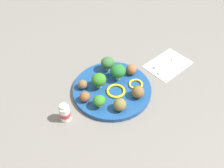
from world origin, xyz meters
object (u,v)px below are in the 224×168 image
at_px(meatball_front_right, 131,70).
at_px(pepper_ring_near_rim, 115,92).
at_px(broccoli_floret_back_left, 108,63).
at_px(broccoli_floret_back_right, 118,71).
at_px(broccoli_floret_far_rim, 99,101).
at_px(plate, 112,89).
at_px(pepper_ring_far_rim, 136,84).
at_px(meatball_back_left, 120,105).
at_px(meatball_mid_right, 85,97).
at_px(broccoli_floret_center, 99,80).
at_px(knife, 173,65).
at_px(meatball_mid_left, 83,84).
at_px(yogurt_bottle, 65,113).
at_px(napkin, 168,64).
at_px(meatball_far_rim, 138,92).
at_px(fork, 166,60).

distance_m(meatball_front_right, pepper_ring_near_rim, 0.12).
distance_m(broccoli_floret_back_left, meatball_front_right, 0.09).
xyz_separation_m(broccoli_floret_back_right, broccoli_floret_far_rim, (-0.13, -0.07, -0.01)).
height_order(plate, meatball_front_right, meatball_front_right).
bearing_deg(meatball_front_right, pepper_ring_far_rim, -113.25).
bearing_deg(pepper_ring_near_rim, meatball_back_left, -113.80).
distance_m(plate, broccoli_floret_back_left, 0.11).
bearing_deg(meatball_back_left, meatball_mid_right, 126.03).
xyz_separation_m(broccoli_floret_center, knife, (0.30, -0.07, -0.04)).
bearing_deg(meatball_mid_left, broccoli_floret_back_right, -15.60).
xyz_separation_m(plate, broccoli_floret_back_left, (0.04, 0.09, 0.04)).
distance_m(meatball_back_left, yogurt_bottle, 0.18).
relative_size(meatball_mid_right, yogurt_bottle, 0.52).
relative_size(broccoli_floret_back_left, knife, 0.39).
height_order(broccoli_floret_center, napkin, broccoli_floret_center).
relative_size(meatball_far_rim, meatball_front_right, 1.11).
bearing_deg(broccoli_floret_center, fork, -5.58).
bearing_deg(pepper_ring_far_rim, meatball_far_rim, -123.23).
distance_m(broccoli_floret_center, meatball_back_left, 0.12).
height_order(napkin, knife, knife).
distance_m(broccoli_floret_far_rim, meatball_mid_right, 0.06).
distance_m(plate, meatball_far_rim, 0.10).
height_order(broccoli_floret_center, meatball_back_left, broccoli_floret_center).
bearing_deg(plate, meatball_far_rim, -60.28).
bearing_deg(fork, meatball_back_left, -162.81).
distance_m(broccoli_floret_far_rim, meatball_front_right, 0.19).
bearing_deg(yogurt_bottle, meatball_far_rim, -16.60).
bearing_deg(broccoli_floret_center, meatball_far_rim, -54.76).
relative_size(plate, pepper_ring_near_rim, 4.21).
relative_size(meatball_mid_left, yogurt_bottle, 0.50).
distance_m(knife, yogurt_bottle, 0.47).
bearing_deg(broccoli_floret_center, meatball_mid_right, -161.72).
height_order(plate, meatball_mid_right, meatball_mid_right).
xyz_separation_m(broccoli_floret_far_rim, pepper_ring_far_rim, (0.16, 0.01, -0.02)).
distance_m(broccoli_floret_back_left, knife, 0.26).
bearing_deg(broccoli_floret_back_right, broccoli_floret_far_rim, -151.78).
bearing_deg(knife, meatball_far_rim, -167.53).
relative_size(broccoli_floret_back_left, meatball_front_right, 1.42).
bearing_deg(yogurt_bottle, meatball_back_left, -26.81).
distance_m(broccoli_floret_far_rim, pepper_ring_near_rim, 0.08).
distance_m(plate, broccoli_floret_far_rim, 0.10).
xyz_separation_m(plate, pepper_ring_near_rim, (-0.00, -0.02, 0.01)).
bearing_deg(broccoli_floret_back_right, plate, -150.63).
relative_size(broccoli_floret_back_right, broccoli_floret_far_rim, 1.35).
relative_size(meatball_far_rim, pepper_ring_near_rim, 0.66).
xyz_separation_m(meatball_mid_left, pepper_ring_near_rim, (0.08, -0.08, -0.01)).
relative_size(fork, knife, 0.83).
distance_m(meatball_mid_left, pepper_ring_far_rim, 0.19).
height_order(broccoli_floret_center, meatball_mid_left, broccoli_floret_center).
bearing_deg(meatball_front_right, broccoli_floret_back_right, 172.84).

